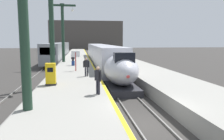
# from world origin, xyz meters

# --- Properties ---
(ground_plane) EXTENTS (260.00, 260.00, 0.00)m
(ground_plane) POSITION_xyz_m (0.00, 0.00, 0.00)
(ground_plane) COLOR #33302D
(platform_left) EXTENTS (4.80, 110.00, 1.05)m
(platform_left) POSITION_xyz_m (-4.05, 24.75, 0.53)
(platform_left) COLOR gray
(platform_left) RESTS_ON ground
(platform_right) EXTENTS (4.80, 110.00, 1.05)m
(platform_right) POSITION_xyz_m (4.05, 24.75, 0.53)
(platform_right) COLOR gray
(platform_right) RESTS_ON ground
(platform_left_safety_stripe) EXTENTS (0.20, 107.80, 0.01)m
(platform_left_safety_stripe) POSITION_xyz_m (-1.77, 24.75, 1.05)
(platform_left_safety_stripe) COLOR yellow
(platform_left_safety_stripe) RESTS_ON platform_left
(rail_main_left) EXTENTS (0.08, 110.00, 0.12)m
(rail_main_left) POSITION_xyz_m (-0.75, 27.50, 0.06)
(rail_main_left) COLOR slate
(rail_main_left) RESTS_ON ground
(rail_main_right) EXTENTS (0.08, 110.00, 0.12)m
(rail_main_right) POSITION_xyz_m (0.75, 27.50, 0.06)
(rail_main_right) COLOR slate
(rail_main_right) RESTS_ON ground
(rail_secondary_left) EXTENTS (0.08, 110.00, 0.12)m
(rail_secondary_left) POSITION_xyz_m (-8.85, 27.50, 0.06)
(rail_secondary_left) COLOR slate
(rail_secondary_left) RESTS_ON ground
(rail_secondary_right) EXTENTS (0.08, 110.00, 0.12)m
(rail_secondary_right) POSITION_xyz_m (-7.35, 27.50, 0.06)
(rail_secondary_right) COLOR slate
(rail_secondary_right) RESTS_ON ground
(highspeed_train_main) EXTENTS (2.92, 37.44, 3.60)m
(highspeed_train_main) POSITION_xyz_m (0.00, 23.28, 1.93)
(highspeed_train_main) COLOR silver
(highspeed_train_main) RESTS_ON ground
(regional_train_adjacent) EXTENTS (2.85, 36.60, 3.80)m
(regional_train_adjacent) POSITION_xyz_m (-8.10, 41.60, 2.13)
(regional_train_adjacent) COLOR gray
(regional_train_adjacent) RESTS_ON ground
(station_column_mid) EXTENTS (4.00, 0.68, 9.37)m
(station_column_mid) POSITION_xyz_m (-5.90, 10.43, 6.67)
(station_column_mid) COLOR #1E3828
(station_column_mid) RESTS_ON platform_left
(station_column_far) EXTENTS (4.00, 0.68, 8.70)m
(station_column_far) POSITION_xyz_m (-5.90, 24.52, 6.32)
(station_column_far) COLOR #1E3828
(station_column_far) RESTS_ON platform_left
(passenger_near_edge) EXTENTS (0.46, 0.41, 1.69)m
(passenger_near_edge) POSITION_xyz_m (-4.34, 19.28, 2.04)
(passenger_near_edge) COLOR #23232D
(passenger_near_edge) RESTS_ON platform_left
(passenger_mid_platform) EXTENTS (0.57, 0.25, 1.69)m
(passenger_mid_platform) POSITION_xyz_m (-2.87, 9.72, 2.04)
(passenger_mid_platform) COLOR #23232D
(passenger_mid_platform) RESTS_ON platform_left
(passenger_far_waiting) EXTENTS (0.40, 0.48, 1.69)m
(passenger_far_waiting) POSITION_xyz_m (-2.39, 2.57, 2.04)
(passenger_far_waiting) COLOR #23232D
(passenger_far_waiting) RESTS_ON platform_left
(rolling_suitcase) EXTENTS (0.40, 0.22, 0.98)m
(rolling_suitcase) POSITION_xyz_m (-4.31, 19.03, 1.35)
(rolling_suitcase) COLOR navy
(rolling_suitcase) RESTS_ON platform_left
(ticket_machine_yellow) EXTENTS (0.76, 0.62, 1.60)m
(ticket_machine_yellow) POSITION_xyz_m (-5.55, 5.96, 1.79)
(ticket_machine_yellow) COLOR yellow
(ticket_machine_yellow) RESTS_ON platform_left
(departure_info_board) EXTENTS (0.90, 0.10, 2.12)m
(departure_info_board) POSITION_xyz_m (-3.88, 13.65, 2.56)
(departure_info_board) COLOR maroon
(departure_info_board) RESTS_ON platform_left
(terminus_back_wall) EXTENTS (36.00, 2.00, 14.00)m
(terminus_back_wall) POSITION_xyz_m (0.00, 102.00, 7.00)
(terminus_back_wall) COLOR #4C4742
(terminus_back_wall) RESTS_ON ground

